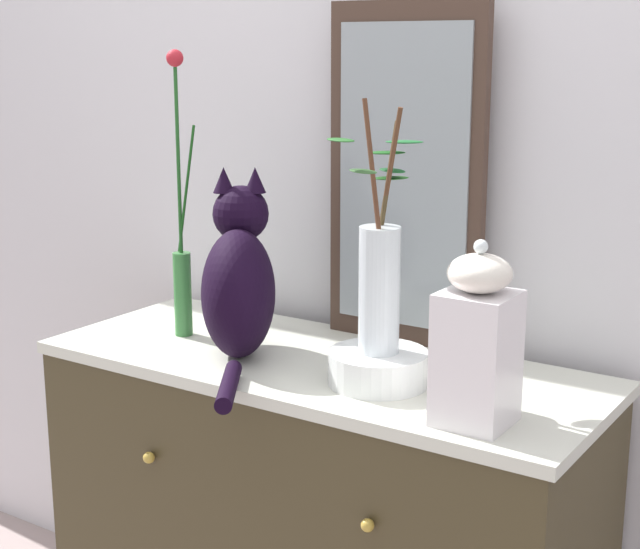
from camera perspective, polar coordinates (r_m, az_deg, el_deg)
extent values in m
cube|color=silver|center=(2.14, 4.59, 8.64)|extent=(4.40, 0.08, 2.60)
cube|color=beige|center=(1.98, 0.00, -5.44)|extent=(1.16, 0.46, 0.02)
sphere|color=#B79338|center=(2.02, -10.06, -10.58)|extent=(0.02, 0.02, 0.02)
sphere|color=#B79338|center=(1.73, 2.81, -14.55)|extent=(0.02, 0.02, 0.02)
cube|color=#412E24|center=(2.03, 5.07, 5.75)|extent=(0.36, 0.03, 0.71)
cube|color=gray|center=(2.02, 4.87, 5.71)|extent=(0.30, 0.01, 0.63)
ellipsoid|color=black|center=(1.98, -4.83, -1.12)|extent=(0.27, 0.30, 0.26)
sphere|color=black|center=(2.02, -4.74, 3.59)|extent=(0.12, 0.12, 0.12)
cone|color=black|center=(2.01, -5.70, 5.57)|extent=(0.04, 0.04, 0.05)
cone|color=black|center=(2.00, -3.85, 5.59)|extent=(0.04, 0.04, 0.05)
cylinder|color=black|center=(1.79, -5.40, -6.56)|extent=(0.14, 0.19, 0.03)
cylinder|color=#357839|center=(2.14, -8.09, -1.15)|extent=(0.04, 0.04, 0.19)
cylinder|color=#1E511F|center=(2.09, -8.35, 6.59)|extent=(0.01, 0.01, 0.40)
sphere|color=#A91E28|center=(2.08, -8.56, 12.51)|extent=(0.04, 0.04, 0.04)
cylinder|color=#164A16|center=(2.08, -7.89, 4.98)|extent=(0.06, 0.01, 0.28)
cylinder|color=white|center=(1.83, 3.45, -5.51)|extent=(0.19, 0.19, 0.06)
cylinder|color=silver|center=(1.79, 3.52, -0.93)|extent=(0.08, 0.08, 0.24)
cylinder|color=#44361E|center=(1.77, 3.88, 4.45)|extent=(0.05, 0.01, 0.29)
ellipsoid|color=#1A4717|center=(1.81, 4.19, 5.70)|extent=(0.07, 0.08, 0.01)
ellipsoid|color=#1A511B|center=(1.79, 3.96, 7.18)|extent=(0.08, 0.07, 0.01)
cylinder|color=#4C2E1D|center=(1.77, 3.94, 4.85)|extent=(0.07, 0.02, 0.31)
ellipsoid|color=#164C21|center=(1.79, 4.29, 6.14)|extent=(0.08, 0.07, 0.01)
ellipsoid|color=#1A5A29|center=(1.79, 5.01, 7.79)|extent=(0.08, 0.07, 0.01)
cylinder|color=#4F2E1E|center=(1.74, 3.23, 4.99)|extent=(0.07, 0.03, 0.32)
ellipsoid|color=#274B23|center=(1.70, 2.55, 6.10)|extent=(0.08, 0.06, 0.01)
ellipsoid|color=#1D4F1D|center=(1.70, 1.22, 7.93)|extent=(0.08, 0.06, 0.01)
cube|color=white|center=(1.64, 9.21, -4.92)|extent=(0.12, 0.12, 0.23)
ellipsoid|color=white|center=(1.60, 9.40, 0.08)|extent=(0.11, 0.11, 0.07)
sphere|color=white|center=(1.59, 9.46, 1.64)|extent=(0.02, 0.02, 0.02)
cylinder|color=silver|center=(2.21, -6.24, -1.74)|extent=(0.04, 0.04, 0.10)
cylinder|color=black|center=(2.20, -6.28, -0.30)|extent=(0.00, 0.00, 0.01)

